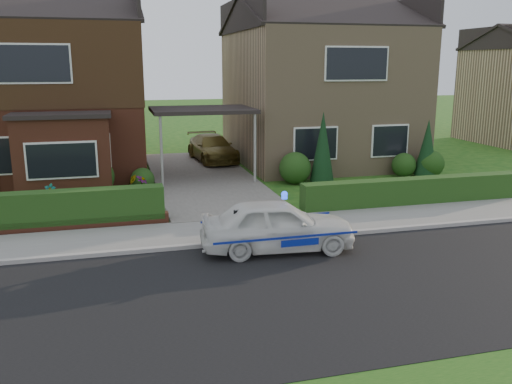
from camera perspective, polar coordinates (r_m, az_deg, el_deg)
name	(u,v)px	position (r m, az deg, el deg)	size (l,w,h in m)	color
ground	(295,291)	(10.94, 4.18, -10.38)	(120.00, 120.00, 0.00)	#174B14
road	(295,291)	(10.94, 4.18, -10.38)	(60.00, 6.00, 0.02)	black
kerb	(256,241)	(13.64, 0.00, -5.19)	(60.00, 0.16, 0.12)	#9E9993
sidewalk	(246,229)	(14.61, -1.06, -3.96)	(60.00, 2.00, 0.10)	slate
driveway	(204,178)	(21.16, -5.54, 1.46)	(3.80, 12.00, 0.12)	#666059
house_left	(45,79)	(23.49, -21.31, 11.03)	(7.50, 9.53, 7.25)	brown
house_right	(318,80)	(25.17, 6.51, 11.59)	(7.50, 8.06, 7.25)	tan
carport_link	(202,111)	(20.74, -5.68, 8.47)	(3.80, 3.00, 2.77)	black
dwarf_wall	(21,228)	(15.54, -23.50, -3.53)	(7.70, 0.25, 0.36)	brown
hedge_left	(23,233)	(15.73, -23.36, -4.01)	(7.50, 0.55, 0.90)	#123914
hedge_right	(413,206)	(17.93, 16.25, -1.39)	(7.50, 0.55, 0.80)	#123914
shrub_left_mid	(95,177)	(19.13, -16.63, 1.52)	(1.32, 1.32, 1.32)	#123914
shrub_left_near	(143,180)	(19.48, -11.86, 1.28)	(0.84, 0.84, 0.84)	#123914
shrub_right_near	(295,168)	(20.30, 4.13, 2.54)	(1.20, 1.20, 1.20)	#123914
shrub_right_mid	(404,165)	(22.32, 15.30, 2.76)	(0.96, 0.96, 0.96)	#123914
shrub_right_far	(430,164)	(22.57, 17.89, 2.86)	(1.08, 1.08, 1.08)	#123914
conifer_a	(323,149)	(20.34, 7.02, 4.49)	(0.90, 0.90, 2.60)	black
conifer_b	(427,150)	(22.38, 17.56, 4.25)	(0.90, 0.90, 2.20)	black
police_car	(277,226)	(12.96, 2.25, -3.57)	(3.37, 3.79, 1.41)	silver
driveway_car	(212,148)	(24.61, -4.62, 4.65)	(1.61, 3.97, 1.15)	brown
potted_plant_a	(50,195)	(18.26, -20.82, -0.33)	(0.37, 0.25, 0.70)	gray
potted_plant_b	(131,186)	(18.89, -13.00, 0.66)	(0.40, 0.32, 0.72)	gray
potted_plant_c	(142,189)	(18.03, -11.90, 0.31)	(0.47, 0.47, 0.84)	gray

